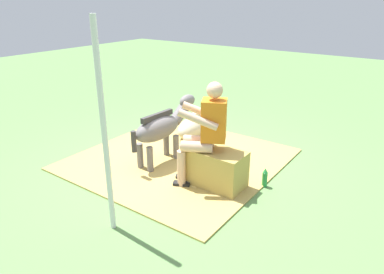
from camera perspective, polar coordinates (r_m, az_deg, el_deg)
The scene contains 8 objects.
ground_plane at distance 5.27m, azimuth -1.86°, elevation -4.50°, with size 24.00×24.00×0.00m, color #608C4C.
hay_patch at distance 5.43m, azimuth -2.11°, elevation -3.56°, with size 2.83×2.85×0.02m, color tan.
hay_bale at distance 4.60m, azimuth 3.92°, elevation -5.12°, with size 0.75×0.42×0.51m, color tan.
person_seated at distance 4.42m, azimuth 2.03°, elevation 1.17°, with size 0.72×0.59×1.39m.
pony_standing at distance 5.16m, azimuth -4.89°, elevation 1.60°, with size 0.36×1.35×0.92m.
pony_lying at distance 6.34m, azimuth 0.62°, elevation 2.04°, with size 0.52×1.36×0.42m.
soda_bottle at distance 4.74m, azimuth 11.69°, elevation -6.45°, with size 0.07×0.07×0.27m.
tent_pole_left at distance 3.54m, azimuth -14.01°, elevation 0.67°, with size 0.06×0.06×2.20m, color silver.
Camera 1 is at (-2.88, 3.74, 2.34)m, focal length 32.98 mm.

